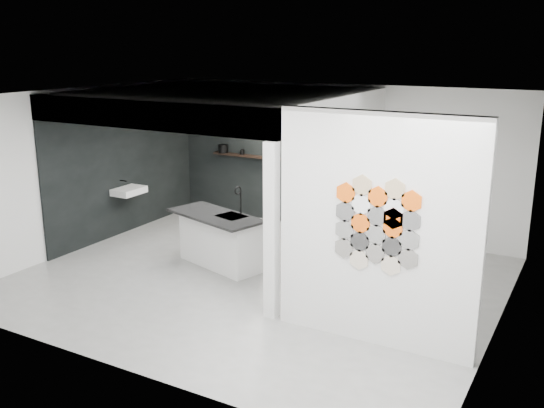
{
  "coord_description": "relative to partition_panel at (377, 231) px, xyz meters",
  "views": [
    {
      "loc": [
        4.44,
        -7.48,
        3.54
      ],
      "look_at": [
        0.1,
        0.3,
        1.15
      ],
      "focal_mm": 40.0,
      "sensor_mm": 36.0,
      "label": 1
    }
  ],
  "objects": [
    {
      "name": "stockpot",
      "position": [
        -4.72,
        3.87,
        0.0
      ],
      "size": [
        0.23,
        0.23,
        0.17
      ],
      "primitive_type": "cylinder",
      "rotation": [
        0.0,
        0.0,
        -0.17
      ],
      "color": "black",
      "rests_on": "display_shelf"
    },
    {
      "name": "display_shelf",
      "position": [
        -3.43,
        3.87,
        -0.1
      ],
      "size": [
        3.0,
        0.15,
        0.04
      ],
      "primitive_type": "cube",
      "color": "black",
      "rests_on": "bay_clad_back"
    },
    {
      "name": "fascia_beam",
      "position": [
        -3.52,
        0.08,
        1.15
      ],
      "size": [
        4.4,
        0.16,
        0.4
      ],
      "primitive_type": "cube",
      "color": "silver",
      "rests_on": "corner_column"
    },
    {
      "name": "glass_vase",
      "position": [
        -2.08,
        3.87,
        -0.01
      ],
      "size": [
        0.13,
        0.13,
        0.15
      ],
      "primitive_type": "cylinder",
      "rotation": [
        0.0,
        0.0,
        -0.21
      ],
      "color": "gray",
      "rests_on": "display_shelf"
    },
    {
      "name": "bottle_dark",
      "position": [
        -3.47,
        3.87,
        0.0
      ],
      "size": [
        0.07,
        0.07,
        0.16
      ],
      "primitive_type": "cylinder",
      "rotation": [
        0.0,
        0.0,
        0.28
      ],
      "color": "black",
      "rests_on": "display_shelf"
    },
    {
      "name": "bay_clad_left",
      "position": [
        -5.7,
        2.0,
        -0.22
      ],
      "size": [
        0.04,
        4.0,
        2.35
      ],
      "primitive_type": "cube",
      "color": "black",
      "rests_on": "floor"
    },
    {
      "name": "kettle",
      "position": [
        -2.39,
        3.87,
        0.0
      ],
      "size": [
        0.25,
        0.25,
        0.16
      ],
      "primitive_type": "ellipsoid",
      "rotation": [
        0.0,
        0.0,
        0.36
      ],
      "color": "black",
      "rests_on": "display_shelf"
    },
    {
      "name": "glass_bowl",
      "position": [
        -2.08,
        3.87,
        -0.03
      ],
      "size": [
        0.18,
        0.18,
        0.11
      ],
      "primitive_type": "cylinder",
      "rotation": [
        0.0,
        0.0,
        0.19
      ],
      "color": "gray",
      "rests_on": "display_shelf"
    },
    {
      "name": "floor",
      "position": [
        -2.23,
        1.0,
        -1.4
      ],
      "size": [
        7.0,
        6.0,
        0.01
      ],
      "primitive_type": "cube",
      "color": "gray"
    },
    {
      "name": "kitchen_island",
      "position": [
        -3.07,
        1.25,
        -0.95
      ],
      "size": [
        1.8,
        1.18,
        1.34
      ],
      "rotation": [
        0.0,
        0.0,
        -0.29
      ],
      "color": "silver",
      "rests_on": "floor"
    },
    {
      "name": "corner_column",
      "position": [
        -1.41,
        0.0,
        -0.22
      ],
      "size": [
        0.16,
        0.16,
        2.35
      ],
      "primitive_type": "cube",
      "color": "silver",
      "rests_on": "floor"
    },
    {
      "name": "bay_clad_back",
      "position": [
        -3.52,
        3.97,
        -0.22
      ],
      "size": [
        4.4,
        0.04,
        2.35
      ],
      "primitive_type": "cube",
      "color": "black",
      "rests_on": "floor"
    },
    {
      "name": "utensil_cup",
      "position": [
        -4.25,
        3.87,
        -0.03
      ],
      "size": [
        0.09,
        0.09,
        0.1
      ],
      "primitive_type": "cylinder",
      "rotation": [
        0.0,
        0.0,
        -0.09
      ],
      "color": "black",
      "rests_on": "display_shelf"
    },
    {
      "name": "wall_basin",
      "position": [
        -5.46,
        1.8,
        -0.55
      ],
      "size": [
        0.4,
        0.6,
        0.12
      ],
      "primitive_type": "cube",
      "color": "silver",
      "rests_on": "bay_clad_left"
    },
    {
      "name": "bulkhead",
      "position": [
        -3.52,
        2.0,
        1.15
      ],
      "size": [
        4.4,
        4.0,
        0.4
      ],
      "primitive_type": "cube",
      "color": "silver",
      "rests_on": "corner_column"
    },
    {
      "name": "hex_tile_cluster",
      "position": [
        0.03,
        -0.09,
        0.1
      ],
      "size": [
        1.04,
        0.02,
        1.16
      ],
      "color": "#66635E",
      "rests_on": "partition_panel"
    },
    {
      "name": "partition_panel",
      "position": [
        0.0,
        0.0,
        0.0
      ],
      "size": [
        2.45,
        0.15,
        2.8
      ],
      "primitive_type": "cube",
      "color": "silver",
      "rests_on": "floor"
    }
  ]
}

